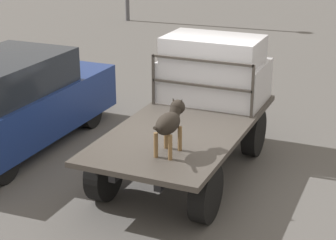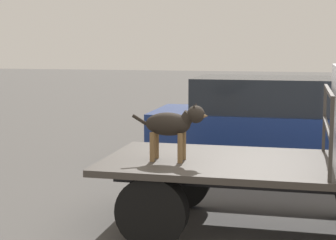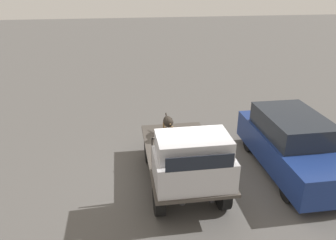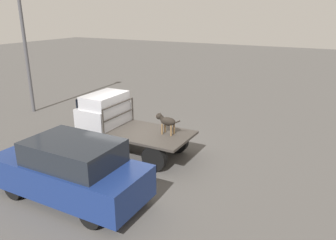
{
  "view_description": "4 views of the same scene",
  "coord_description": "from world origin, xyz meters",
  "views": [
    {
      "loc": [
        -7.72,
        -3.04,
        4.02
      ],
      "look_at": [
        -1.19,
        -0.21,
        1.38
      ],
      "focal_mm": 60.0,
      "sensor_mm": 36.0,
      "label": 1
    },
    {
      "loc": [
        0.35,
        -6.72,
        2.3
      ],
      "look_at": [
        -1.19,
        -0.21,
        1.38
      ],
      "focal_mm": 60.0,
      "sensor_mm": 36.0,
      "label": 2
    },
    {
      "loc": [
        7.62,
        -1.52,
        5.3
      ],
      "look_at": [
        -1.19,
        -0.21,
        1.38
      ],
      "focal_mm": 35.0,
      "sensor_mm": 36.0,
      "label": 3
    },
    {
      "loc": [
        -6.04,
        8.9,
        4.83
      ],
      "look_at": [
        -1.19,
        -0.21,
        1.38
      ],
      "focal_mm": 35.0,
      "sensor_mm": 36.0,
      "label": 4
    }
  ],
  "objects": [
    {
      "name": "truck_headboard",
      "position": [
        0.67,
        0.0,
        1.47
      ],
      "size": [
        0.04,
        1.79,
        0.89
      ],
      "color": "#3D3833",
      "rests_on": "flatbed_truck"
    },
    {
      "name": "dog",
      "position": [
        -1.11,
        -0.21,
        1.34
      ],
      "size": [
        0.94,
        0.28,
        0.72
      ],
      "rotation": [
        0.0,
        0.0,
        -0.14
      ],
      "color": "brown",
      "rests_on": "flatbed_truck"
    },
    {
      "name": "flatbed_truck",
      "position": [
        0.0,
        0.0,
        0.63
      ],
      "size": [
        3.99,
        1.91,
        0.88
      ],
      "color": "black",
      "rests_on": "ground"
    },
    {
      "name": "parked_sedan",
      "position": [
        -0.13,
        3.27,
        0.85
      ],
      "size": [
        4.3,
        1.76,
        1.71
      ],
      "rotation": [
        0.0,
        0.0,
        -0.05
      ],
      "color": "black",
      "rests_on": "ground"
    },
    {
      "name": "light_pole_near",
      "position": [
        7.41,
        -1.91,
        4.53
      ],
      "size": [
        0.4,
        0.4,
        7.48
      ],
      "color": "#4C4C51",
      "rests_on": "ground"
    },
    {
      "name": "ground_plane",
      "position": [
        0.0,
        0.0,
        0.0
      ],
      "size": [
        80.0,
        80.0,
        0.0
      ],
      "primitive_type": "plane",
      "color": "#514F4C"
    },
    {
      "name": "truck_cab",
      "position": [
        1.32,
        0.0,
        1.43
      ],
      "size": [
        1.2,
        1.79,
        1.15
      ],
      "color": "#B7B7BC",
      "rests_on": "flatbed_truck"
    }
  ]
}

